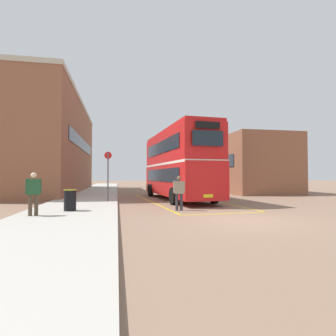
{
  "coord_description": "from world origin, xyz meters",
  "views": [
    {
      "loc": [
        -4.53,
        -9.55,
        1.66
      ],
      "look_at": [
        -0.67,
        10.99,
        2.26
      ],
      "focal_mm": 29.01,
      "sensor_mm": 36.0,
      "label": 1
    }
  ],
  "objects_px": {
    "double_decker_bus": "(178,164)",
    "single_deck_bus": "(173,176)",
    "pedestrian_boarding": "(179,191)",
    "litter_bin": "(70,200)",
    "bus_stop_sign": "(108,172)",
    "pedestrian_waiting_near": "(33,191)"
  },
  "relations": [
    {
      "from": "double_decker_bus",
      "to": "pedestrian_boarding",
      "type": "relative_size",
      "value": 6.48
    },
    {
      "from": "single_deck_bus",
      "to": "pedestrian_waiting_near",
      "type": "bearing_deg",
      "value": -111.96
    },
    {
      "from": "single_deck_bus",
      "to": "bus_stop_sign",
      "type": "xyz_separation_m",
      "value": [
        -8.45,
        -21.91,
        0.27
      ]
    },
    {
      "from": "litter_bin",
      "to": "pedestrian_boarding",
      "type": "bearing_deg",
      "value": 3.23
    },
    {
      "from": "single_deck_bus",
      "to": "litter_bin",
      "type": "height_order",
      "value": "single_deck_bus"
    },
    {
      "from": "pedestrian_boarding",
      "to": "litter_bin",
      "type": "bearing_deg",
      "value": -176.77
    },
    {
      "from": "pedestrian_boarding",
      "to": "litter_bin",
      "type": "distance_m",
      "value": 4.95
    },
    {
      "from": "pedestrian_boarding",
      "to": "bus_stop_sign",
      "type": "relative_size",
      "value": 0.56
    },
    {
      "from": "pedestrian_boarding",
      "to": "bus_stop_sign",
      "type": "height_order",
      "value": "bus_stop_sign"
    },
    {
      "from": "pedestrian_waiting_near",
      "to": "bus_stop_sign",
      "type": "bearing_deg",
      "value": 64.65
    },
    {
      "from": "single_deck_bus",
      "to": "pedestrian_boarding",
      "type": "bearing_deg",
      "value": -100.9
    },
    {
      "from": "single_deck_bus",
      "to": "pedestrian_waiting_near",
      "type": "distance_m",
      "value": 29.53
    },
    {
      "from": "double_decker_bus",
      "to": "litter_bin",
      "type": "distance_m",
      "value": 8.9
    },
    {
      "from": "double_decker_bus",
      "to": "pedestrian_boarding",
      "type": "height_order",
      "value": "double_decker_bus"
    },
    {
      "from": "pedestrian_waiting_near",
      "to": "litter_bin",
      "type": "xyz_separation_m",
      "value": [
        1.13,
        1.28,
        -0.48
      ]
    },
    {
      "from": "double_decker_bus",
      "to": "single_deck_bus",
      "type": "distance_m",
      "value": 20.35
    },
    {
      "from": "double_decker_bus",
      "to": "single_deck_bus",
      "type": "bearing_deg",
      "value": 79.41
    },
    {
      "from": "litter_bin",
      "to": "bus_stop_sign",
      "type": "height_order",
      "value": "bus_stop_sign"
    },
    {
      "from": "pedestrian_waiting_near",
      "to": "litter_bin",
      "type": "relative_size",
      "value": 1.78
    },
    {
      "from": "pedestrian_waiting_near",
      "to": "litter_bin",
      "type": "height_order",
      "value": "pedestrian_waiting_near"
    },
    {
      "from": "pedestrian_waiting_near",
      "to": "bus_stop_sign",
      "type": "distance_m",
      "value": 6.12
    },
    {
      "from": "double_decker_bus",
      "to": "single_deck_bus",
      "type": "relative_size",
      "value": 1.08
    }
  ]
}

